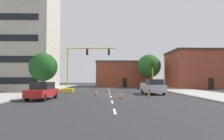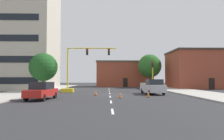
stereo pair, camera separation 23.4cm
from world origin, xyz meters
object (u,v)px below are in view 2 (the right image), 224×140
object	(u,v)px
traffic_signal_gantry	(74,78)
traffic_light_pole_right	(153,69)
pickup_truck_silver	(152,87)
traffic_cone_roadside_a	(148,94)
sedan_red_near_left	(42,91)
tree_left_near	(43,67)
traffic_cone_roadside_b	(120,95)
traffic_cone_roadside_c	(96,93)
tree_right_far	(150,66)

from	to	relation	value
traffic_signal_gantry	traffic_light_pole_right	distance (m)	12.39
pickup_truck_silver	traffic_cone_roadside_a	size ratio (longest dim) A/B	7.30
sedan_red_near_left	traffic_light_pole_right	bearing A→B (deg)	42.48
traffic_light_pole_right	traffic_cone_roadside_a	size ratio (longest dim) A/B	6.30
traffic_signal_gantry	traffic_cone_roadside_a	xyz separation A→B (m)	(9.57, -9.29, -1.83)
sedan_red_near_left	traffic_signal_gantry	bearing A→B (deg)	82.81
tree_left_near	traffic_signal_gantry	bearing A→B (deg)	3.76
tree_left_near	traffic_cone_roadside_b	world-z (taller)	tree_left_near
tree_left_near	traffic_cone_roadside_b	size ratio (longest dim) A/B	9.37
traffic_cone_roadside_a	traffic_cone_roadside_c	bearing A→B (deg)	154.52
tree_right_far	traffic_cone_roadside_b	xyz separation A→B (m)	(-8.27, -25.74, -4.64)
traffic_cone_roadside_b	traffic_cone_roadside_c	bearing A→B (deg)	128.26
pickup_truck_silver	traffic_signal_gantry	bearing A→B (deg)	158.57
traffic_cone_roadside_a	traffic_cone_roadside_b	bearing A→B (deg)	-166.51
traffic_light_pole_right	tree_right_far	distance (m)	14.90
tree_right_far	traffic_cone_roadside_b	distance (m)	27.43
traffic_light_pole_right	traffic_cone_roadside_b	xyz separation A→B (m)	(-5.82, -11.11, -3.22)
tree_right_far	tree_left_near	bearing A→B (deg)	-140.42
traffic_light_pole_right	traffic_signal_gantry	bearing A→B (deg)	-175.04
tree_left_near	traffic_cone_roadside_a	xyz separation A→B (m)	(14.21, -8.99, -3.45)
traffic_signal_gantry	tree_right_far	world-z (taller)	tree_right_far
traffic_signal_gantry	tree_right_far	distance (m)	21.69
tree_right_far	traffic_cone_roadside_b	world-z (taller)	tree_right_far
traffic_cone_roadside_b	traffic_cone_roadside_a	bearing A→B (deg)	13.49
traffic_signal_gantry	traffic_cone_roadside_a	world-z (taller)	traffic_signal_gantry
sedan_red_near_left	tree_right_far	bearing A→B (deg)	59.27
traffic_signal_gantry	tree_right_far	size ratio (longest dim) A/B	1.10
traffic_cone_roadside_a	traffic_cone_roadside_c	xyz separation A→B (m)	(-5.95, 2.83, -0.08)
traffic_cone_roadside_c	tree_left_near	bearing A→B (deg)	143.31
tree_left_near	traffic_cone_roadside_c	xyz separation A→B (m)	(8.26, -6.15, -3.53)
traffic_light_pole_right	traffic_cone_roadside_b	size ratio (longest dim) A/B	7.56
traffic_cone_roadside_b	tree_left_near	bearing A→B (deg)	138.71
tree_left_near	traffic_cone_roadside_c	size ratio (longest dim) A/B	9.89
traffic_cone_roadside_b	traffic_light_pole_right	bearing A→B (deg)	62.34
traffic_signal_gantry	traffic_light_pole_right	world-z (taller)	traffic_signal_gantry
sedan_red_near_left	traffic_cone_roadside_a	distance (m)	11.25
tree_right_far	sedan_red_near_left	world-z (taller)	tree_right_far
traffic_cone_roadside_a	traffic_cone_roadside_b	world-z (taller)	traffic_cone_roadside_a
traffic_signal_gantry	traffic_cone_roadside_b	size ratio (longest dim) A/B	13.12
traffic_signal_gantry	traffic_cone_roadside_c	size ratio (longest dim) A/B	13.85
traffic_cone_roadside_b	pickup_truck_silver	bearing A→B (deg)	50.84
traffic_signal_gantry	tree_left_near	size ratio (longest dim) A/B	1.40
pickup_truck_silver	traffic_cone_roadside_a	distance (m)	5.20
traffic_cone_roadside_c	traffic_cone_roadside_b	bearing A→B (deg)	-51.74
traffic_light_pole_right	traffic_cone_roadside_b	bearing A→B (deg)	-117.66
tree_right_far	traffic_cone_roadside_b	size ratio (longest dim) A/B	11.97
pickup_truck_silver	traffic_cone_roadside_c	xyz separation A→B (m)	(-7.46, -2.11, -0.68)
traffic_signal_gantry	tree_right_far	xyz separation A→B (m)	(14.72, 15.70, 2.75)
traffic_light_pole_right	tree_left_near	xyz separation A→B (m)	(-16.91, -1.37, 0.29)
tree_left_near	pickup_truck_silver	distance (m)	16.48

